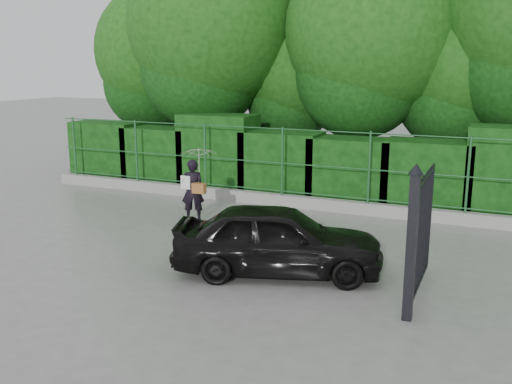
% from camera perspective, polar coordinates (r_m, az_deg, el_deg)
% --- Properties ---
extents(ground, '(80.00, 80.00, 0.00)m').
position_cam_1_polar(ground, '(11.51, -7.46, -6.20)').
color(ground, gray).
extents(kerb, '(14.00, 0.25, 0.30)m').
position_cam_1_polar(kerb, '(15.34, 1.20, -0.68)').
color(kerb, '#9E9E99').
rests_on(kerb, ground).
extents(fence, '(14.13, 0.06, 1.80)m').
position_cam_1_polar(fence, '(15.04, 2.00, 3.14)').
color(fence, '#225A2D').
rests_on(fence, kerb).
extents(hedge, '(14.20, 1.20, 2.26)m').
position_cam_1_polar(hedge, '(16.04, 2.92, 2.95)').
color(hedge, black).
rests_on(hedge, ground).
extents(trees, '(17.10, 6.15, 8.08)m').
position_cam_1_polar(trees, '(17.64, 9.03, 15.56)').
color(trees, black).
rests_on(trees, ground).
extents(gate, '(0.22, 2.33, 2.36)m').
position_cam_1_polar(gate, '(9.00, 15.75, -4.10)').
color(gate, black).
rests_on(gate, ground).
extents(woman, '(0.92, 0.91, 1.78)m').
position_cam_1_polar(woman, '(13.56, -5.94, 1.90)').
color(woman, black).
rests_on(woman, ground).
extents(car, '(4.02, 2.57, 1.28)m').
position_cam_1_polar(car, '(10.26, 2.20, -4.74)').
color(car, black).
rests_on(car, ground).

